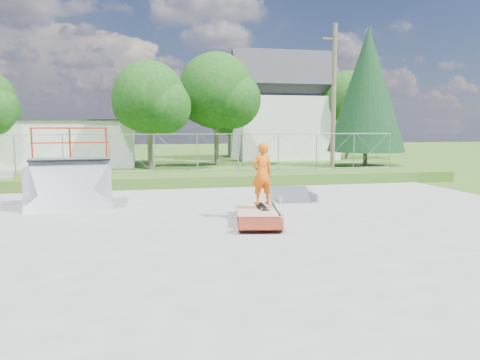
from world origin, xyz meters
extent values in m
plane|color=#35601B|center=(0.00, 0.00, 0.00)|extent=(120.00, 120.00, 0.00)
cube|color=gray|center=(0.00, 0.00, 0.02)|extent=(20.00, 16.00, 0.04)
cube|color=#35601B|center=(0.00, 9.50, 0.25)|extent=(24.00, 3.00, 0.50)
cube|color=maroon|center=(0.48, 1.02, 0.16)|extent=(1.49, 2.43, 0.32)
cube|color=tan|center=(0.48, 1.02, 0.33)|extent=(1.51, 2.45, 0.02)
cube|color=black|center=(0.64, 1.03, 0.38)|extent=(0.24, 0.80, 0.13)
imported|color=#EC600C|center=(0.64, 1.03, 1.25)|extent=(0.70, 0.52, 1.73)
cube|color=white|center=(-8.00, 22.00, 1.50)|extent=(10.00, 6.00, 3.00)
cube|color=white|center=(9.00, 26.00, 2.50)|extent=(8.00, 6.00, 5.00)
cube|color=#2B2B2F|center=(9.00, 26.00, 5.90)|extent=(8.40, 6.08, 6.08)
cylinder|color=brown|center=(7.50, 12.00, 4.00)|extent=(0.24, 0.24, 8.00)
cylinder|color=brown|center=(-2.00, 18.00, 1.22)|extent=(0.30, 0.30, 2.45)
sphere|color=#133E11|center=(-2.00, 18.00, 4.41)|extent=(4.48, 4.48, 4.48)
sphere|color=#133E11|center=(-1.16, 17.44, 3.85)|extent=(3.36, 3.36, 3.36)
cylinder|color=brown|center=(2.50, 20.00, 1.40)|extent=(0.30, 0.30, 2.80)
sphere|color=#133E11|center=(2.50, 20.00, 5.04)|extent=(5.12, 5.12, 5.12)
sphere|color=#133E11|center=(3.46, 19.36, 4.40)|extent=(3.84, 3.84, 3.84)
cylinder|color=brown|center=(14.00, 24.00, 1.31)|extent=(0.30, 0.30, 2.62)
sphere|color=#133E11|center=(14.00, 24.00, 4.72)|extent=(4.80, 4.80, 4.80)
sphere|color=#133E11|center=(14.90, 23.40, 4.12)|extent=(3.60, 3.60, 3.60)
cylinder|color=brown|center=(5.00, 28.00, 1.05)|extent=(0.30, 0.30, 2.10)
sphere|color=#133E11|center=(5.00, 28.00, 3.78)|extent=(3.84, 3.84, 3.84)
sphere|color=#133E11|center=(5.72, 27.52, 3.30)|extent=(2.88, 2.88, 2.88)
cylinder|color=brown|center=(12.00, 17.00, 0.60)|extent=(0.28, 0.28, 1.20)
cone|color=black|center=(12.00, 17.00, 5.05)|extent=(5.04, 5.04, 8.10)
camera|label=1|loc=(-2.71, -11.51, 2.62)|focal=35.00mm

